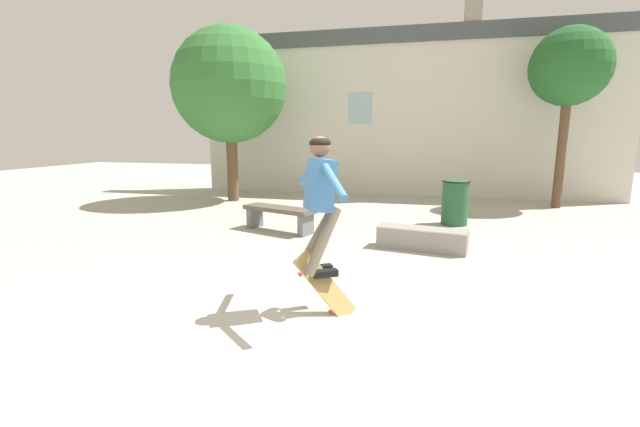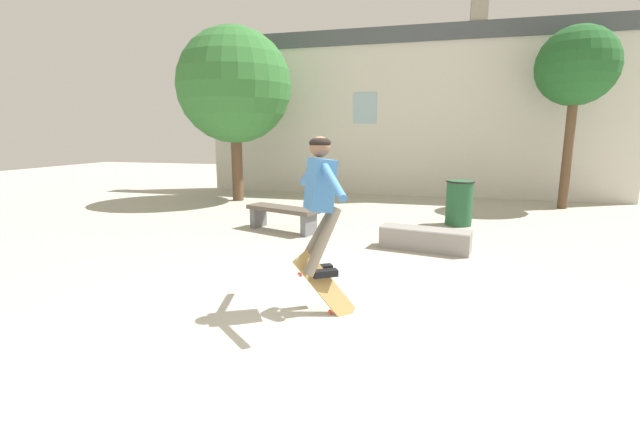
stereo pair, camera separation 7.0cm
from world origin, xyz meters
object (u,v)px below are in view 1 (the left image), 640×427
(skater, at_px, (320,193))
(skate_ledge, at_px, (422,239))
(tree_left, at_px, (229,86))
(tree_right, at_px, (570,68))
(trash_bin, at_px, (455,202))
(skateboard_flipping, at_px, (324,285))
(park_bench, at_px, (279,214))

(skater, bearing_deg, skate_ledge, 37.36)
(tree_left, distance_m, skater, 8.16)
(tree_right, relative_size, trash_bin, 4.74)
(skate_ledge, distance_m, skateboard_flipping, 2.95)
(park_bench, xyz_separation_m, skater, (1.69, -3.45, 0.93))
(tree_right, xyz_separation_m, park_bench, (-5.94, -4.22, -3.06))
(tree_left, height_order, skate_ledge, tree_left)
(park_bench, relative_size, trash_bin, 1.69)
(tree_left, height_order, skater, tree_left)
(skate_ledge, bearing_deg, tree_left, 153.13)
(trash_bin, bearing_deg, skate_ledge, -105.95)
(park_bench, distance_m, skate_ledge, 2.79)
(tree_left, relative_size, skateboard_flipping, 6.35)
(tree_right, relative_size, park_bench, 2.80)
(skater, distance_m, skateboard_flipping, 0.97)
(park_bench, bearing_deg, skate_ledge, 5.05)
(park_bench, height_order, skater, skater)
(trash_bin, bearing_deg, skater, -108.36)
(tree_left, relative_size, skate_ledge, 3.16)
(tree_left, relative_size, park_bench, 2.98)
(tree_left, height_order, trash_bin, tree_left)
(park_bench, relative_size, skateboard_flipping, 2.13)
(tree_right, distance_m, skate_ledge, 6.72)
(skateboard_flipping, bearing_deg, tree_left, 118.26)
(tree_right, relative_size, tree_left, 0.94)
(tree_right, height_order, skate_ledge, tree_right)
(skateboard_flipping, bearing_deg, skater, 135.07)
(park_bench, xyz_separation_m, skate_ledge, (2.70, -0.71, -0.15))
(skate_ledge, relative_size, skater, 1.02)
(tree_left, distance_m, park_bench, 4.99)
(tree_right, height_order, trash_bin, tree_right)
(skate_ledge, xyz_separation_m, skater, (-1.01, -2.74, 1.08))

